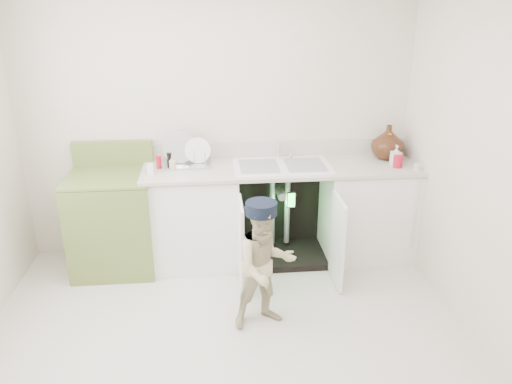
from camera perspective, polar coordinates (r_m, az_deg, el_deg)
ground at (r=3.71m, az=-3.27°, el=-16.74°), size 3.50×3.50×0.00m
room_shell at (r=3.10m, az=-3.75°, el=1.71°), size 6.00×5.50×1.26m
counter_run at (r=4.56m, az=3.21°, el=-2.11°), size 2.44×1.02×1.21m
avocado_stove at (r=4.58m, az=-15.95°, el=-3.13°), size 0.71×0.65×1.10m
repair_worker at (r=3.63m, az=1.06°, el=-8.31°), size 0.60×0.90×0.98m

